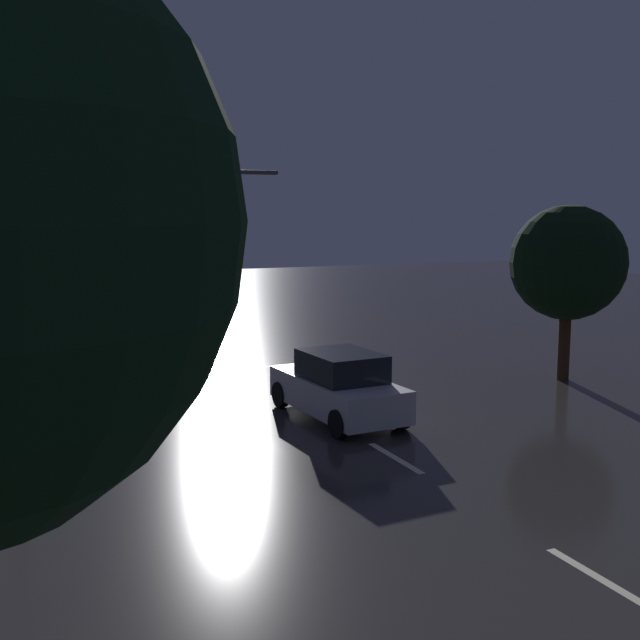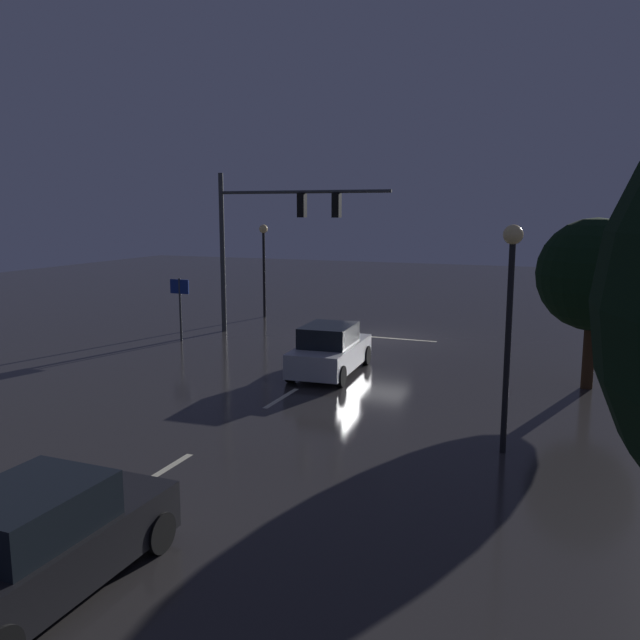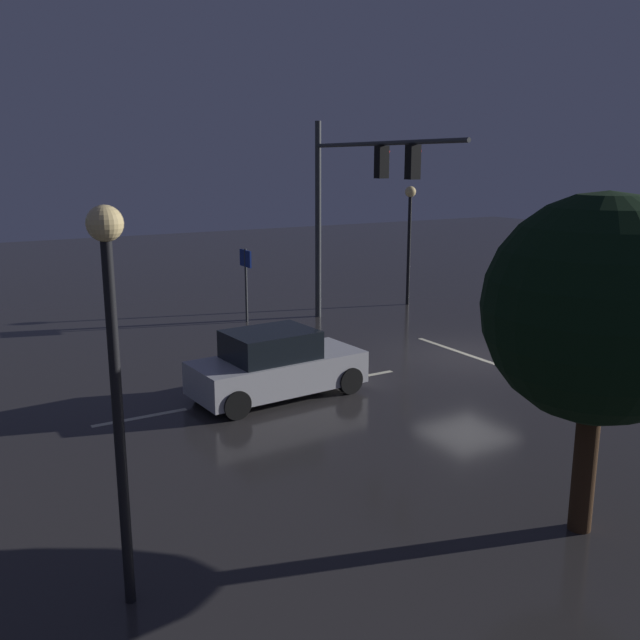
{
  "view_description": "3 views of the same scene",
  "coord_description": "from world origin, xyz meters",
  "px_view_note": "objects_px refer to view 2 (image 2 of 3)",
  "views": [
    {
      "loc": [
        7.91,
        24.04,
        5.25
      ],
      "look_at": [
        -0.92,
        3.96,
        2.09
      ],
      "focal_mm": 44.31,
      "sensor_mm": 36.0,
      "label": 1
    },
    {
      "loc": [
        -8.15,
        27.08,
        5.56
      ],
      "look_at": [
        0.24,
        6.33,
        1.77
      ],
      "focal_mm": 36.89,
      "sensor_mm": 36.0,
      "label": 2
    },
    {
      "loc": [
        -14.94,
        14.03,
        5.71
      ],
      "look_at": [
        0.64,
        4.85,
        1.57
      ],
      "focal_mm": 38.82,
      "sensor_mm": 36.0,
      "label": 3
    }
  ],
  "objects_px": {
    "street_lamp_left_kerb": "(510,296)",
    "street_lamp_right_kerb": "(264,252)",
    "traffic_signal_assembly": "(271,225)",
    "tree_left_near": "(594,275)",
    "route_sign": "(180,296)",
    "car_distant": "(40,544)",
    "car_approaching": "(330,350)"
  },
  "relations": [
    {
      "from": "route_sign",
      "to": "tree_left_near",
      "type": "relative_size",
      "value": 0.51
    },
    {
      "from": "car_distant",
      "to": "street_lamp_right_kerb",
      "type": "relative_size",
      "value": 0.92
    },
    {
      "from": "traffic_signal_assembly",
      "to": "tree_left_near",
      "type": "distance_m",
      "value": 13.82
    },
    {
      "from": "traffic_signal_assembly",
      "to": "car_distant",
      "type": "bearing_deg",
      "value": 106.56
    },
    {
      "from": "route_sign",
      "to": "tree_left_near",
      "type": "bearing_deg",
      "value": 174.45
    },
    {
      "from": "street_lamp_left_kerb",
      "to": "street_lamp_right_kerb",
      "type": "relative_size",
      "value": 1.09
    },
    {
      "from": "street_lamp_left_kerb",
      "to": "tree_left_near",
      "type": "relative_size",
      "value": 0.98
    },
    {
      "from": "car_approaching",
      "to": "car_distant",
      "type": "distance_m",
      "value": 13.83
    },
    {
      "from": "car_approaching",
      "to": "car_distant",
      "type": "bearing_deg",
      "value": 93.51
    },
    {
      "from": "traffic_signal_assembly",
      "to": "car_distant",
      "type": "relative_size",
      "value": 1.82
    },
    {
      "from": "traffic_signal_assembly",
      "to": "route_sign",
      "type": "height_order",
      "value": "traffic_signal_assembly"
    },
    {
      "from": "car_distant",
      "to": "tree_left_near",
      "type": "relative_size",
      "value": 0.82
    },
    {
      "from": "traffic_signal_assembly",
      "to": "street_lamp_left_kerb",
      "type": "distance_m",
      "value": 15.79
    },
    {
      "from": "car_approaching",
      "to": "tree_left_near",
      "type": "bearing_deg",
      "value": -171.32
    },
    {
      "from": "street_lamp_left_kerb",
      "to": "street_lamp_right_kerb",
      "type": "bearing_deg",
      "value": -47.76
    },
    {
      "from": "street_lamp_right_kerb",
      "to": "route_sign",
      "type": "distance_m",
      "value": 7.18
    },
    {
      "from": "traffic_signal_assembly",
      "to": "street_lamp_left_kerb",
      "type": "bearing_deg",
      "value": 135.83
    },
    {
      "from": "route_sign",
      "to": "tree_left_near",
      "type": "xyz_separation_m",
      "value": [
        -16.06,
        1.56,
        1.63
      ]
    },
    {
      "from": "car_distant",
      "to": "route_sign",
      "type": "xyz_separation_m",
      "value": [
        8.74,
        -16.61,
        1.14
      ]
    },
    {
      "from": "street_lamp_left_kerb",
      "to": "street_lamp_right_kerb",
      "type": "distance_m",
      "value": 20.62
    },
    {
      "from": "traffic_signal_assembly",
      "to": "route_sign",
      "type": "bearing_deg",
      "value": 42.41
    },
    {
      "from": "street_lamp_left_kerb",
      "to": "car_distant",
      "type": "bearing_deg",
      "value": 56.46
    },
    {
      "from": "tree_left_near",
      "to": "street_lamp_left_kerb",
      "type": "bearing_deg",
      "value": 75.1
    },
    {
      "from": "tree_left_near",
      "to": "car_distant",
      "type": "bearing_deg",
      "value": 64.05
    },
    {
      "from": "traffic_signal_assembly",
      "to": "car_distant",
      "type": "xyz_separation_m",
      "value": [
        -5.75,
        19.34,
        -4.07
      ]
    },
    {
      "from": "car_approaching",
      "to": "street_lamp_left_kerb",
      "type": "height_order",
      "value": "street_lamp_left_kerb"
    },
    {
      "from": "street_lamp_left_kerb",
      "to": "street_lamp_right_kerb",
      "type": "height_order",
      "value": "street_lamp_left_kerb"
    },
    {
      "from": "traffic_signal_assembly",
      "to": "street_lamp_right_kerb",
      "type": "height_order",
      "value": "traffic_signal_assembly"
    },
    {
      "from": "traffic_signal_assembly",
      "to": "car_approaching",
      "type": "height_order",
      "value": "traffic_signal_assembly"
    },
    {
      "from": "car_approaching",
      "to": "route_sign",
      "type": "relative_size",
      "value": 1.66
    },
    {
      "from": "traffic_signal_assembly",
      "to": "car_distant",
      "type": "distance_m",
      "value": 20.58
    },
    {
      "from": "car_approaching",
      "to": "street_lamp_right_kerb",
      "type": "height_order",
      "value": "street_lamp_right_kerb"
    }
  ]
}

